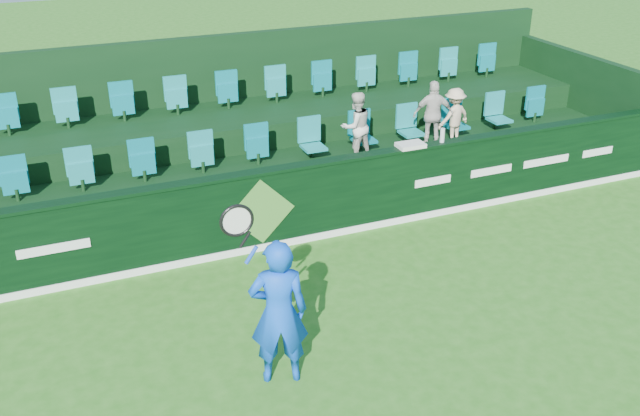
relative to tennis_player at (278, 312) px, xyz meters
name	(u,v)px	position (x,y,z in m)	size (l,w,h in m)	color
ground	(370,402)	(0.81, -0.82, -0.95)	(60.00, 60.00, 0.00)	#256718
sponsor_hoarding	(260,210)	(0.81, 3.18, -0.28)	(16.00, 0.25, 1.35)	black
stand_tier_front	(240,199)	(0.81, 4.28, -0.55)	(16.00, 2.00, 0.80)	black
stand_tier_back	(211,149)	(0.81, 6.18, -0.30)	(16.00, 1.80, 1.30)	black
stand_rear	(203,114)	(0.81, 6.62, 0.26)	(16.00, 4.10, 2.60)	black
seat_row_front	(231,153)	(0.81, 4.68, 0.15)	(13.50, 0.50, 0.60)	teal
seat_row_back	(203,97)	(0.81, 6.48, 0.65)	(13.50, 0.50, 0.60)	teal
tennis_player	(278,312)	(0.00, 0.00, 0.00)	(1.11, 0.62, 2.53)	blue
spectator_left	(356,126)	(3.01, 4.30, 0.47)	(0.60, 0.47, 1.24)	beige
spectator_middle	(433,115)	(4.59, 4.30, 0.48)	(0.75, 0.31, 1.27)	beige
spectator_right	(454,116)	(5.05, 4.30, 0.39)	(0.70, 0.40, 1.08)	beige
towel	(411,145)	(3.49, 3.18, 0.43)	(0.46, 0.30, 0.07)	silver
drinks_bottle	(442,135)	(4.10, 3.18, 0.52)	(0.08, 0.08, 0.25)	silver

